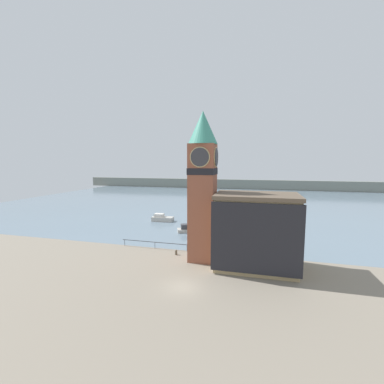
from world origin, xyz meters
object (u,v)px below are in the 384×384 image
at_px(boat_near, 193,229).
at_px(boat_far, 162,218).
at_px(pier_building, 256,231).
at_px(mooring_bollard_near, 176,252).
at_px(clock_tower, 203,183).

xyz_separation_m(boat_near, boat_far, (-9.53, 7.38, 0.11)).
distance_m(boat_near, boat_far, 12.05).
height_order(pier_building, boat_near, pier_building).
bearing_deg(boat_near, boat_far, 120.16).
bearing_deg(mooring_bollard_near, boat_far, 116.26).
bearing_deg(boat_near, clock_tower, -92.56).
bearing_deg(clock_tower, boat_far, 123.92).
bearing_deg(boat_far, clock_tower, -57.48).
xyz_separation_m(clock_tower, pier_building, (7.55, -0.89, -6.25)).
bearing_deg(pier_building, mooring_bollard_near, 171.51).
distance_m(pier_building, boat_far, 31.97).
relative_size(pier_building, mooring_bollard_near, 14.15).
height_order(clock_tower, mooring_bollard_near, clock_tower).
xyz_separation_m(boat_far, mooring_bollard_near, (10.29, -20.85, -0.27)).
distance_m(boat_far, mooring_bollard_near, 23.25).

